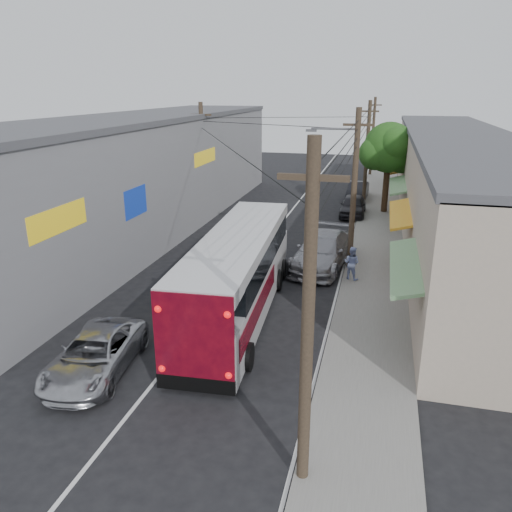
{
  "coord_description": "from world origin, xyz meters",
  "views": [
    {
      "loc": [
        6.49,
        -11.54,
        8.83
      ],
      "look_at": [
        1.49,
        8.16,
        1.98
      ],
      "focal_mm": 35.0,
      "sensor_mm": 36.0,
      "label": 1
    }
  ],
  "objects_px": {
    "parked_car_far": "(358,191)",
    "pedestrian_near": "(400,275)",
    "jeepney": "(95,354)",
    "coach_bus": "(239,273)",
    "pedestrian_far": "(352,263)",
    "parked_car_mid": "(353,206)",
    "parked_suv": "(322,251)"
  },
  "relations": [
    {
      "from": "parked_suv",
      "to": "pedestrian_far",
      "type": "height_order",
      "value": "same"
    },
    {
      "from": "coach_bus",
      "to": "parked_car_mid",
      "type": "bearing_deg",
      "value": 75.73
    },
    {
      "from": "coach_bus",
      "to": "parked_car_far",
      "type": "distance_m",
      "value": 24.17
    },
    {
      "from": "coach_bus",
      "to": "parked_car_mid",
      "type": "height_order",
      "value": "coach_bus"
    },
    {
      "from": "parked_car_mid",
      "to": "parked_suv",
      "type": "bearing_deg",
      "value": -93.87
    },
    {
      "from": "jeepney",
      "to": "pedestrian_near",
      "type": "relative_size",
      "value": 3.27
    },
    {
      "from": "coach_bus",
      "to": "pedestrian_near",
      "type": "xyz_separation_m",
      "value": [
        6.41,
        3.9,
        -0.92
      ]
    },
    {
      "from": "parked_suv",
      "to": "pedestrian_far",
      "type": "bearing_deg",
      "value": -39.3
    },
    {
      "from": "parked_suv",
      "to": "pedestrian_far",
      "type": "distance_m",
      "value": 2.33
    },
    {
      "from": "parked_car_far",
      "to": "pedestrian_near",
      "type": "relative_size",
      "value": 2.97
    },
    {
      "from": "pedestrian_near",
      "to": "pedestrian_far",
      "type": "height_order",
      "value": "pedestrian_far"
    },
    {
      "from": "coach_bus",
      "to": "pedestrian_near",
      "type": "height_order",
      "value": "coach_bus"
    },
    {
      "from": "parked_car_far",
      "to": "pedestrian_far",
      "type": "relative_size",
      "value": 2.69
    },
    {
      "from": "parked_suv",
      "to": "parked_car_far",
      "type": "distance_m",
      "value": 17.39
    },
    {
      "from": "coach_bus",
      "to": "pedestrian_far",
      "type": "xyz_separation_m",
      "value": [
        4.21,
        4.84,
        -0.84
      ]
    },
    {
      "from": "coach_bus",
      "to": "parked_suv",
      "type": "xyz_separation_m",
      "value": [
        2.61,
        6.53,
        -0.9
      ]
    },
    {
      "from": "parked_car_far",
      "to": "pedestrian_far",
      "type": "height_order",
      "value": "pedestrian_far"
    },
    {
      "from": "jeepney",
      "to": "pedestrian_far",
      "type": "relative_size",
      "value": 2.97
    },
    {
      "from": "parked_car_mid",
      "to": "jeepney",
      "type": "bearing_deg",
      "value": -105.72
    },
    {
      "from": "parked_car_mid",
      "to": "pedestrian_far",
      "type": "bearing_deg",
      "value": -86.47
    },
    {
      "from": "jeepney",
      "to": "pedestrian_near",
      "type": "xyz_separation_m",
      "value": [
        9.67,
        9.37,
        0.19
      ]
    },
    {
      "from": "pedestrian_near",
      "to": "pedestrian_far",
      "type": "xyz_separation_m",
      "value": [
        -2.2,
        0.94,
        0.07
      ]
    },
    {
      "from": "coach_bus",
      "to": "parked_car_far",
      "type": "relative_size",
      "value": 2.76
    },
    {
      "from": "parked_suv",
      "to": "pedestrian_far",
      "type": "xyz_separation_m",
      "value": [
        1.6,
        -1.69,
        0.06
      ]
    },
    {
      "from": "coach_bus",
      "to": "pedestrian_far",
      "type": "height_order",
      "value": "coach_bus"
    },
    {
      "from": "parked_car_mid",
      "to": "pedestrian_near",
      "type": "height_order",
      "value": "pedestrian_near"
    },
    {
      "from": "pedestrian_far",
      "to": "parked_car_far",
      "type": "bearing_deg",
      "value": -65.16
    },
    {
      "from": "parked_car_mid",
      "to": "pedestrian_far",
      "type": "xyz_separation_m",
      "value": [
        0.8,
        -13.27,
        0.18
      ]
    },
    {
      "from": "parked_suv",
      "to": "pedestrian_near",
      "type": "height_order",
      "value": "parked_suv"
    },
    {
      "from": "pedestrian_near",
      "to": "parked_car_far",
      "type": "bearing_deg",
      "value": -88.91
    },
    {
      "from": "coach_bus",
      "to": "jeepney",
      "type": "bearing_deg",
      "value": -124.47
    },
    {
      "from": "pedestrian_near",
      "to": "pedestrian_far",
      "type": "relative_size",
      "value": 0.91
    }
  ]
}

